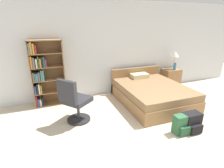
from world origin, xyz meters
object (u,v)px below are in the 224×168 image
Objects in this scene: bookshelf at (44,73)px; nightstand at (171,78)px; bed at (151,93)px; table_lamp at (175,54)px; backpack_green at (183,125)px; backpack_black at (192,123)px; office_chair at (75,102)px; water_bottle at (175,67)px.

nightstand is at bearing -0.93° from bookshelf.
bookshelf is 0.84× the size of bed.
table_lamp is 2.80m from backpack_green.
backpack_black is at bearing -118.62° from nightstand.
office_chair is at bearing 149.26° from backpack_green.
water_bottle is (-0.04, -0.11, -0.37)m from table_lamp.
bookshelf reaches higher than office_chair.
table_lamp reaches higher than backpack_green.
water_bottle is at bearing 59.75° from backpack_black.
backpack_green is at bearing 177.90° from backpack_black.
table_lamp is at bearing 18.20° from office_chair.
bookshelf is 2.85× the size of table_lamp.
table_lamp is at bearing -0.70° from bookshelf.
office_chair is 3.56m from table_lamp.
nightstand is 1.60× the size of backpack_black.
bookshelf is at bearing 177.60° from water_bottle.
bookshelf is 4.36× the size of backpack_green.
bed is 1.97× the size of office_chair.
bed is 5.08× the size of backpack_black.
backpack_black is at bearing -89.18° from bed.
office_chair is at bearing -161.69° from nightstand.
table_lamp reaches higher than bed.
backpack_green is at bearing -123.81° from table_lamp.
bookshelf is at bearing 179.07° from nightstand.
backpack_green is at bearing -122.75° from nightstand.
nightstand is at bearing -167.74° from table_lamp.
office_chair reaches higher than water_bottle.
office_chair is at bearing -64.26° from bookshelf.
bed is at bearing -151.97° from water_bottle.
nightstand is at bearing 103.89° from water_bottle.
office_chair is 3.44m from water_bottle.
nightstand reaches higher than backpack_black.
table_lamp reaches higher than backpack_black.
water_bottle is at bearing 28.03° from bed.
nightstand is 0.78m from table_lamp.
bed is at bearing 82.45° from backpack_green.
water_bottle is (3.84, -0.16, -0.12)m from bookshelf.
water_bottle reaches higher than bed.
water_bottle is 2.59m from backpack_green.
backpack_green is at bearing -30.74° from office_chair.
backpack_green is (2.41, -2.25, -0.66)m from bookshelf.
bed is 1.44m from backpack_black.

